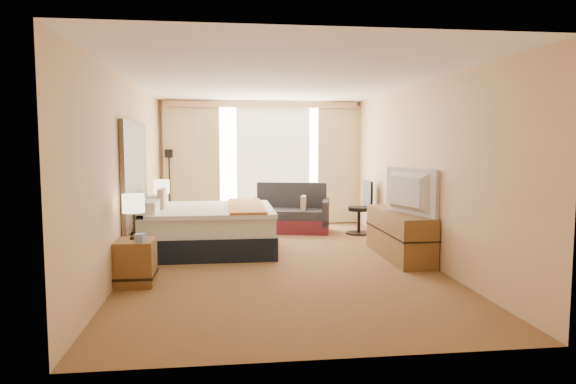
{
  "coord_description": "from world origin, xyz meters",
  "views": [
    {
      "loc": [
        -0.78,
        -7.38,
        1.72
      ],
      "look_at": [
        0.19,
        0.4,
        0.97
      ],
      "focal_mm": 32.0,
      "sensor_mm": 36.0,
      "label": 1
    }
  ],
  "objects": [
    {
      "name": "floor",
      "position": [
        0.0,
        0.0,
        0.0
      ],
      "size": [
        4.2,
        7.0,
        0.02
      ],
      "primitive_type": "cube",
      "color": "#5B211A",
      "rests_on": "ground"
    },
    {
      "name": "desk_chair",
      "position": [
        1.8,
        2.04,
        0.45
      ],
      "size": [
        0.49,
        0.49,
        1.01
      ],
      "rotation": [
        0.0,
        0.0,
        0.09
      ],
      "color": "black",
      "rests_on": "floor"
    },
    {
      "name": "floor_lamp",
      "position": [
        -1.9,
        3.3,
        1.13
      ],
      "size": [
        0.2,
        0.2,
        1.6
      ],
      "color": "black",
      "rests_on": "floor"
    },
    {
      "name": "wall_right",
      "position": [
        2.1,
        0.0,
        1.3
      ],
      "size": [
        0.02,
        7.0,
        2.6
      ],
      "primitive_type": "cube",
      "color": "#DCB886",
      "rests_on": "ground"
    },
    {
      "name": "headboard",
      "position": [
        -2.06,
        0.2,
        1.28
      ],
      "size": [
        0.06,
        1.85,
        1.5
      ],
      "primitive_type": "cube",
      "color": "black",
      "rests_on": "wall_left"
    },
    {
      "name": "television",
      "position": [
        1.78,
        -0.32,
        1.03
      ],
      "size": [
        0.47,
        1.15,
        0.66
      ],
      "primitive_type": "imported",
      "rotation": [
        0.0,
        0.0,
        1.86
      ],
      "color": "black",
      "rests_on": "media_dresser"
    },
    {
      "name": "nightstand_right",
      "position": [
        -1.87,
        1.45,
        0.28
      ],
      "size": [
        0.45,
        0.52,
        0.55
      ],
      "primitive_type": "cube",
      "color": "brown",
      "rests_on": "floor"
    },
    {
      "name": "lamp_right",
      "position": [
        -1.84,
        1.46,
        0.98
      ],
      "size": [
        0.26,
        0.26,
        0.55
      ],
      "color": "black",
      "rests_on": "nightstand_right"
    },
    {
      "name": "nightstand_left",
      "position": [
        -1.87,
        -1.05,
        0.28
      ],
      "size": [
        0.45,
        0.52,
        0.55
      ],
      "primitive_type": "cube",
      "color": "brown",
      "rests_on": "floor"
    },
    {
      "name": "tissue_box",
      "position": [
        -1.79,
        -1.17,
        0.6
      ],
      "size": [
        0.13,
        0.13,
        0.1
      ],
      "primitive_type": "cube",
      "rotation": [
        0.0,
        0.0,
        -0.27
      ],
      "color": "#8CA5D8",
      "rests_on": "nightstand_left"
    },
    {
      "name": "bed",
      "position": [
        -1.06,
        0.85,
        0.37
      ],
      "size": [
        2.07,
        1.89,
        1.0
      ],
      "color": "black",
      "rests_on": "floor"
    },
    {
      "name": "ceiling",
      "position": [
        0.0,
        0.0,
        2.6
      ],
      "size": [
        4.2,
        7.0,
        0.02
      ],
      "primitive_type": "cube",
      "color": "white",
      "rests_on": "wall_back"
    },
    {
      "name": "wall_back",
      "position": [
        0.0,
        3.5,
        1.3
      ],
      "size": [
        4.2,
        0.02,
        2.6
      ],
      "primitive_type": "cube",
      "color": "#DCB886",
      "rests_on": "ground"
    },
    {
      "name": "loveseat",
      "position": [
        0.49,
        2.49,
        0.31
      ],
      "size": [
        1.65,
        1.14,
        0.94
      ],
      "rotation": [
        0.0,
        0.0,
        -0.24
      ],
      "color": "#591923",
      "rests_on": "floor"
    },
    {
      "name": "window",
      "position": [
        0.25,
        3.47,
        1.32
      ],
      "size": [
        2.3,
        0.02,
        2.3
      ],
      "primitive_type": "cube",
      "color": "silver",
      "rests_on": "wall_back"
    },
    {
      "name": "wall_front",
      "position": [
        0.0,
        -3.5,
        1.3
      ],
      "size": [
        4.2,
        0.02,
        2.6
      ],
      "primitive_type": "cube",
      "color": "#DCB886",
      "rests_on": "ground"
    },
    {
      "name": "telephone",
      "position": [
        -1.87,
        1.51,
        0.59
      ],
      "size": [
        0.24,
        0.22,
        0.08
      ],
      "primitive_type": "cube",
      "rotation": [
        0.0,
        0.0,
        0.38
      ],
      "color": "black",
      "rests_on": "nightstand_right"
    },
    {
      "name": "media_dresser",
      "position": [
        1.83,
        0.0,
        0.35
      ],
      "size": [
        0.5,
        1.8,
        0.7
      ],
      "primitive_type": "cube",
      "color": "brown",
      "rests_on": "floor"
    },
    {
      "name": "lamp_left",
      "position": [
        -1.89,
        -1.0,
        0.98
      ],
      "size": [
        0.26,
        0.26,
        0.56
      ],
      "color": "black",
      "rests_on": "nightstand_left"
    },
    {
      "name": "wall_left",
      "position": [
        -2.1,
        0.0,
        1.3
      ],
      "size": [
        0.02,
        7.0,
        2.6
      ],
      "primitive_type": "cube",
      "color": "#DCB886",
      "rests_on": "ground"
    },
    {
      "name": "curtains",
      "position": [
        -0.0,
        3.39,
        1.41
      ],
      "size": [
        4.12,
        0.19,
        2.56
      ],
      "color": "#C6BB8B",
      "rests_on": "floor"
    }
  ]
}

